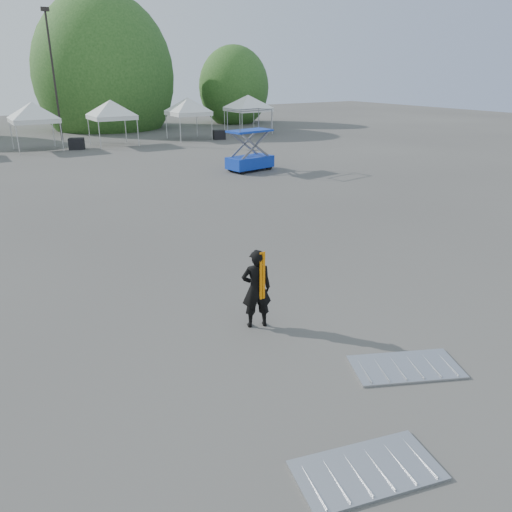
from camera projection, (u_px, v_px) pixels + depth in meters
ground at (210, 281)px, 13.71m from camera, size 120.00×120.00×0.00m
light_pole_east at (53, 68)px, 38.63m from camera, size 0.60×0.25×9.80m
tree_mid_e at (105, 76)px, 47.40m from camera, size 5.12×5.12×7.79m
tree_far_e at (234, 88)px, 52.72m from camera, size 3.84×3.84×5.84m
tent_e at (32, 106)px, 34.65m from camera, size 4.34×4.34×3.88m
tent_f at (110, 104)px, 36.94m from camera, size 4.33×4.33×3.88m
tent_g at (188, 101)px, 40.24m from camera, size 4.23×4.23×3.88m
tent_h at (248, 98)px, 44.07m from camera, size 4.71×4.71×3.88m
man at (256, 289)px, 10.98m from camera, size 0.77×0.64×1.83m
scissor_lift at (250, 141)px, 27.96m from camera, size 2.77×1.68×3.36m
barrier_left at (367, 470)px, 7.18m from camera, size 2.29×1.52×0.07m
barrier_mid at (406, 367)px, 9.68m from camera, size 2.31×1.80×0.07m
crate_mid at (77, 144)px, 36.00m from camera, size 1.26×1.14×0.80m
crate_east at (219, 135)px, 41.14m from camera, size 1.12×0.97×0.74m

